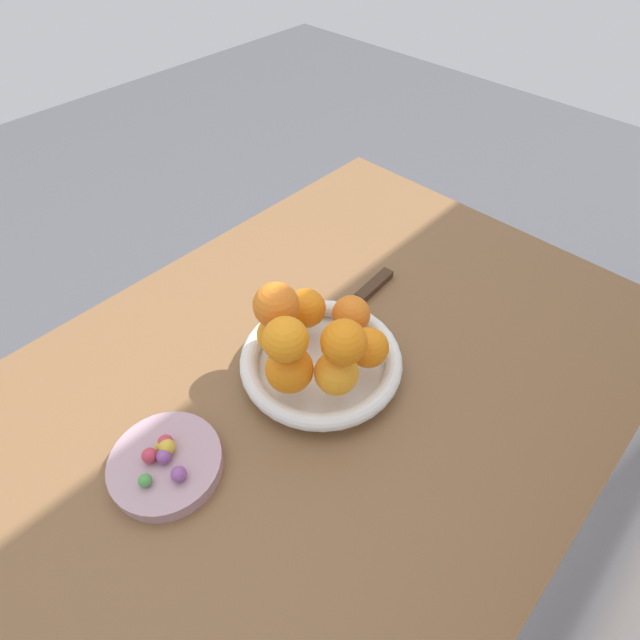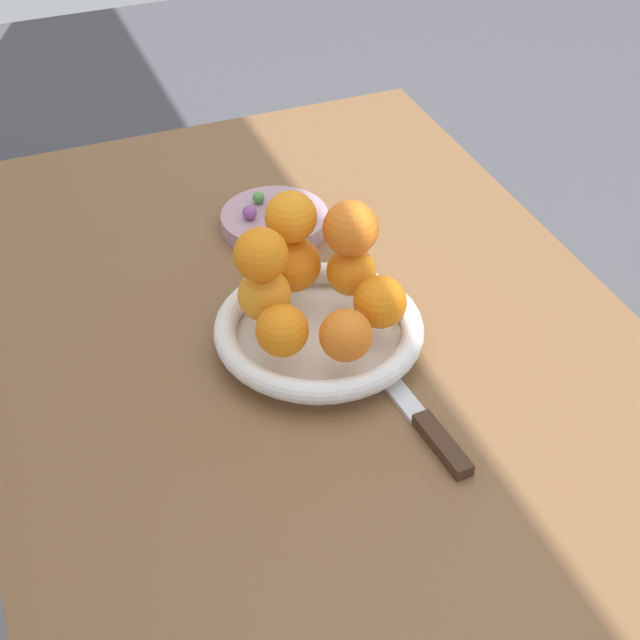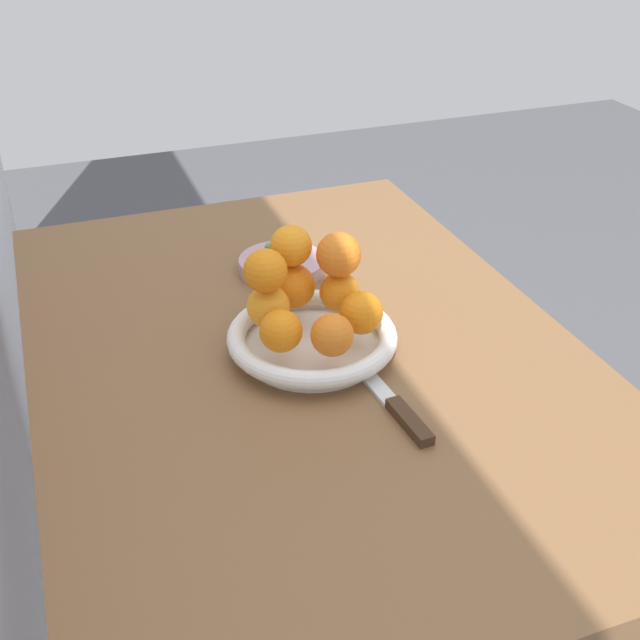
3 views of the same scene
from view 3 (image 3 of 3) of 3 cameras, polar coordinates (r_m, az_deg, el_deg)
The scene contains 21 objects.
dining_table at distance 1.20m, azimuth -1.12°, elevation -5.33°, with size 1.10×0.76×0.74m.
fruit_bowl at distance 1.12m, azimuth -0.56°, elevation -1.37°, with size 0.24×0.24×0.04m.
candy_dish at distance 1.35m, azimuth -2.73°, elevation 3.96°, with size 0.14×0.14×0.02m, color #B28C99.
orange_0 at distance 1.05m, azimuth -2.79°, elevation -0.78°, with size 0.06×0.06×0.06m, color orange.
orange_1 at distance 1.05m, azimuth 0.87°, elevation -1.08°, with size 0.06×0.06×0.06m, color orange.
orange_2 at distance 1.09m, azimuth 2.95°, elevation 0.52°, with size 0.06×0.06×0.06m, color orange.
orange_3 at distance 1.14m, azimuth 1.39°, elevation 2.01°, with size 0.06×0.06×0.06m, color orange.
orange_4 at distance 1.15m, azimuth -1.86°, elevation 2.45°, with size 0.07×0.07×0.07m, color orange.
orange_5 at distance 1.11m, azimuth -3.69°, elevation 0.96°, with size 0.06×0.06×0.06m, color orange.
orange_6 at distance 1.07m, azimuth -3.91°, elevation 3.51°, with size 0.06×0.06×0.06m, color orange.
orange_7 at distance 1.11m, azimuth 1.33°, elevation 4.67°, with size 0.06×0.06×0.06m, color orange.
orange_8 at distance 1.12m, azimuth -2.20°, elevation 5.27°, with size 0.06×0.06×0.06m, color orange.
candy_ball_0 at distance 1.35m, azimuth -2.38°, elevation 5.02°, with size 0.02×0.02×0.02m, color #C6384C.
candy_ball_1 at distance 1.33m, azimuth -2.36°, elevation 4.63°, with size 0.02×0.02×0.02m, color gold.
candy_ball_2 at distance 1.35m, azimuth -2.38°, elevation 4.95°, with size 0.02×0.02×0.02m, color #8C4C99.
candy_ball_3 at distance 1.34m, azimuth -2.79°, elevation 4.71°, with size 0.02×0.02×0.02m, color #8C4C99.
candy_ball_4 at distance 1.33m, azimuth -4.17°, elevation 4.52°, with size 0.02×0.02×0.02m, color #8C4C99.
candy_ball_5 at distance 1.36m, azimuth -3.61°, elevation 5.20°, with size 0.02×0.02×0.02m, color #4C9947.
candy_ball_6 at distance 1.33m, azimuth -2.06°, elevation 4.63°, with size 0.02×0.02×0.02m, color gold.
candy_ball_7 at distance 1.33m, azimuth -2.03°, elevation 4.61°, with size 0.02×0.02×0.02m, color #C6384C.
knife at distance 1.05m, azimuth 4.72°, elevation -5.37°, with size 0.26×0.04×0.01m.
Camera 3 is at (-0.91, 0.31, 1.37)m, focal length 45.00 mm.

